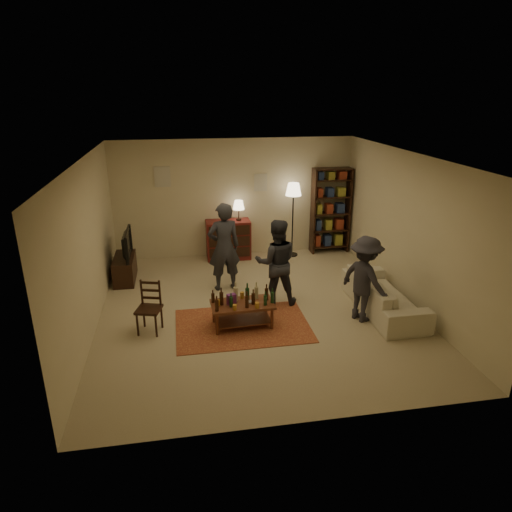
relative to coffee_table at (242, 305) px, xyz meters
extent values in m
plane|color=#C6B793|center=(0.36, 0.55, -0.38)|extent=(6.00, 6.00, 0.00)
plane|color=beige|center=(0.36, 3.55, 0.97)|extent=(5.50, 0.00, 5.50)
plane|color=beige|center=(-2.39, 0.55, 0.97)|extent=(0.00, 6.00, 6.00)
plane|color=beige|center=(3.11, 0.55, 0.97)|extent=(0.00, 6.00, 6.00)
plane|color=beige|center=(0.36, -2.45, 0.97)|extent=(5.50, 0.00, 5.50)
plane|color=white|center=(0.36, 0.55, 2.32)|extent=(6.00, 6.00, 0.00)
cube|color=beige|center=(-1.24, 3.53, 1.52)|extent=(0.35, 0.03, 0.45)
cube|color=beige|center=(0.96, 3.53, 1.32)|extent=(0.30, 0.03, 0.40)
cube|color=maroon|center=(0.00, 0.00, -0.38)|extent=(2.20, 1.50, 0.01)
cube|color=brown|center=(0.00, 0.00, 0.01)|extent=(1.04, 0.60, 0.04)
cube|color=brown|center=(0.00, 0.00, -0.27)|extent=(0.94, 0.49, 0.02)
cylinder|color=brown|center=(-0.44, -0.24, -0.20)|extent=(0.05, 0.05, 0.38)
cylinder|color=brown|center=(0.46, -0.20, -0.20)|extent=(0.05, 0.05, 0.38)
cylinder|color=brown|center=(-0.46, 0.20, -0.20)|extent=(0.05, 0.05, 0.38)
cylinder|color=brown|center=(0.44, 0.24, -0.20)|extent=(0.05, 0.05, 0.38)
cylinder|color=#BA802B|center=(-0.40, -0.02, 0.08)|extent=(0.07, 0.07, 0.10)
cylinder|color=#BA802B|center=(-0.15, -0.21, 0.08)|extent=(0.07, 0.07, 0.09)
cylinder|color=#BA802B|center=(0.03, 0.20, 0.09)|extent=(0.07, 0.07, 0.11)
cylinder|color=#BA802B|center=(0.21, -0.20, 0.08)|extent=(0.07, 0.07, 0.09)
cube|color=#6D2E7F|center=(-0.18, 0.01, 0.12)|extent=(0.16, 0.13, 0.18)
cylinder|color=gray|center=(0.12, -0.01, 0.05)|extent=(0.12, 0.12, 0.03)
cube|color=black|center=(-1.50, 0.07, 0.02)|extent=(0.46, 0.46, 0.04)
cylinder|color=black|center=(-1.69, -0.03, -0.19)|extent=(0.04, 0.04, 0.39)
cylinder|color=black|center=(-1.40, -0.12, -0.19)|extent=(0.04, 0.04, 0.39)
cylinder|color=black|center=(-1.61, 0.26, -0.19)|extent=(0.04, 0.04, 0.39)
cylinder|color=black|center=(-1.31, 0.18, -0.19)|extent=(0.04, 0.04, 0.39)
cube|color=black|center=(-1.46, 0.22, 0.26)|extent=(0.30, 0.11, 0.45)
cube|color=black|center=(-2.09, 2.35, -0.13)|extent=(0.40, 1.00, 0.50)
imported|color=black|center=(-2.07, 2.35, 0.39)|extent=(0.13, 0.97, 0.56)
cube|color=maroon|center=(0.16, 3.27, 0.07)|extent=(1.00, 0.48, 0.90)
cube|color=black|center=(0.16, 3.02, -0.16)|extent=(0.92, 0.02, 0.22)
cube|color=black|center=(0.16, 3.02, 0.10)|extent=(0.92, 0.02, 0.22)
cube|color=black|center=(0.16, 3.02, 0.36)|extent=(0.92, 0.02, 0.22)
cylinder|color=black|center=(0.41, 3.27, 0.54)|extent=(0.12, 0.12, 0.04)
cylinder|color=black|center=(0.41, 3.27, 0.67)|extent=(0.02, 0.02, 0.22)
cone|color=#FFE5B2|center=(0.41, 3.27, 0.88)|extent=(0.26, 0.26, 0.20)
cube|color=black|center=(2.18, 3.33, 0.62)|extent=(0.04, 0.34, 2.00)
cube|color=black|center=(3.04, 3.33, 0.62)|extent=(0.04, 0.34, 2.00)
cube|color=black|center=(2.61, 3.33, -0.23)|extent=(0.90, 0.34, 0.03)
cube|color=black|center=(2.61, 3.33, 0.17)|extent=(0.90, 0.34, 0.03)
cube|color=black|center=(2.61, 3.33, 0.57)|extent=(0.90, 0.34, 0.03)
cube|color=black|center=(2.61, 3.33, 0.97)|extent=(0.90, 0.34, 0.03)
cube|color=black|center=(2.61, 3.33, 1.37)|extent=(0.90, 0.34, 0.03)
cube|color=black|center=(2.61, 3.33, 1.62)|extent=(0.90, 0.34, 0.03)
cube|color=maroon|center=(2.31, 3.33, -0.09)|extent=(0.12, 0.22, 0.26)
cube|color=navy|center=(2.56, 3.33, -0.09)|extent=(0.15, 0.22, 0.26)
cube|color=olive|center=(2.83, 3.33, -0.09)|extent=(0.18, 0.22, 0.26)
cube|color=navy|center=(2.31, 3.33, 0.30)|extent=(0.12, 0.22, 0.24)
cube|color=olive|center=(2.56, 3.33, 0.30)|extent=(0.15, 0.22, 0.24)
cube|color=maroon|center=(2.83, 3.33, 0.30)|extent=(0.18, 0.22, 0.24)
cube|color=olive|center=(2.31, 3.33, 0.69)|extent=(0.12, 0.22, 0.22)
cube|color=maroon|center=(2.56, 3.33, 0.69)|extent=(0.15, 0.22, 0.22)
cube|color=navy|center=(2.83, 3.33, 0.69)|extent=(0.18, 0.22, 0.22)
cube|color=maroon|center=(2.31, 3.33, 1.08)|extent=(0.12, 0.22, 0.20)
cube|color=navy|center=(2.56, 3.33, 1.08)|extent=(0.15, 0.22, 0.20)
cube|color=olive|center=(2.83, 3.33, 1.08)|extent=(0.18, 0.22, 0.20)
cube|color=navy|center=(2.31, 3.33, 1.47)|extent=(0.12, 0.22, 0.18)
cube|color=olive|center=(2.56, 3.33, 1.47)|extent=(0.15, 0.22, 0.18)
cube|color=maroon|center=(2.83, 3.33, 1.47)|extent=(0.18, 0.22, 0.18)
cylinder|color=black|center=(1.65, 3.20, -0.37)|extent=(0.28, 0.28, 0.03)
cylinder|color=black|center=(1.65, 3.20, 0.38)|extent=(0.03, 0.03, 1.54)
cone|color=#FFE5B2|center=(1.65, 3.20, 1.20)|extent=(0.36, 0.36, 0.28)
imported|color=beige|center=(2.56, 0.15, -0.08)|extent=(0.81, 2.08, 0.61)
imported|color=#292B32|center=(-0.12, 1.56, 0.48)|extent=(0.69, 0.50, 1.74)
imported|color=#292A31|center=(0.74, 0.77, 0.41)|extent=(0.84, 0.69, 1.59)
imported|color=#2C2A33|center=(2.06, -0.11, 0.36)|extent=(0.90, 1.10, 1.48)
camera|label=1|loc=(-0.94, -6.68, 3.35)|focal=32.00mm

